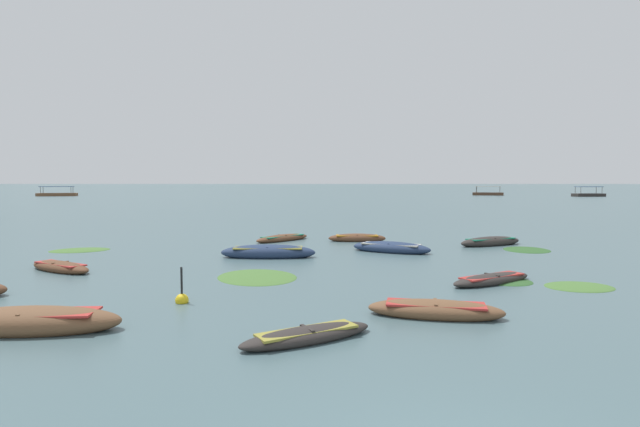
{
  "coord_description": "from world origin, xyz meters",
  "views": [
    {
      "loc": [
        -1.3,
        -5.05,
        3.32
      ],
      "look_at": [
        -3.36,
        32.07,
        0.97
      ],
      "focal_mm": 27.71,
      "sensor_mm": 36.0,
      "label": 1
    }
  ],
  "objects_px": {
    "rowboat_9": "(307,335)",
    "ferry_1": "(488,194)",
    "ferry_2": "(57,194)",
    "rowboat_2": "(357,238)",
    "mooring_buoy": "(182,299)",
    "rowboat_6": "(60,267)",
    "rowboat_7": "(283,238)",
    "rowboat_0": "(492,279)",
    "ferry_0": "(588,195)",
    "rowboat_10": "(435,310)",
    "rowboat_4": "(268,252)",
    "rowboat_1": "(28,322)",
    "rowboat_5": "(391,248)",
    "rowboat_8": "(491,242)"
  },
  "relations": [
    {
      "from": "ferry_1",
      "to": "ferry_2",
      "type": "xyz_separation_m",
      "value": [
        -106.67,
        -12.35,
        -0.0
      ]
    },
    {
      "from": "rowboat_6",
      "to": "ferry_1",
      "type": "xyz_separation_m",
      "value": [
        46.81,
        110.95,
        0.3
      ]
    },
    {
      "from": "rowboat_1",
      "to": "ferry_0",
      "type": "height_order",
      "value": "ferry_0"
    },
    {
      "from": "rowboat_1",
      "to": "mooring_buoy",
      "type": "bearing_deg",
      "value": 47.11
    },
    {
      "from": "rowboat_6",
      "to": "rowboat_5",
      "type": "bearing_deg",
      "value": 24.22
    },
    {
      "from": "rowboat_10",
      "to": "rowboat_5",
      "type": "bearing_deg",
      "value": 90.48
    },
    {
      "from": "rowboat_1",
      "to": "rowboat_5",
      "type": "distance_m",
      "value": 16.0
    },
    {
      "from": "rowboat_4",
      "to": "rowboat_9",
      "type": "distance_m",
      "value": 11.72
    },
    {
      "from": "ferry_2",
      "to": "rowboat_2",
      "type": "bearing_deg",
      "value": -51.23
    },
    {
      "from": "mooring_buoy",
      "to": "rowboat_8",
      "type": "bearing_deg",
      "value": 47.37
    },
    {
      "from": "rowboat_9",
      "to": "rowboat_6",
      "type": "bearing_deg",
      "value": 142.37
    },
    {
      "from": "rowboat_0",
      "to": "mooring_buoy",
      "type": "bearing_deg",
      "value": -161.16
    },
    {
      "from": "rowboat_7",
      "to": "mooring_buoy",
      "type": "distance_m",
      "value": 14.6
    },
    {
      "from": "rowboat_9",
      "to": "mooring_buoy",
      "type": "xyz_separation_m",
      "value": [
        -3.72,
        3.07,
        -0.02
      ]
    },
    {
      "from": "rowboat_8",
      "to": "mooring_buoy",
      "type": "xyz_separation_m",
      "value": [
        -12.11,
        -13.15,
        -0.08
      ]
    },
    {
      "from": "mooring_buoy",
      "to": "rowboat_4",
      "type": "bearing_deg",
      "value": 82.83
    },
    {
      "from": "rowboat_6",
      "to": "rowboat_0",
      "type": "bearing_deg",
      "value": -5.16
    },
    {
      "from": "rowboat_7",
      "to": "ferry_0",
      "type": "bearing_deg",
      "value": 56.58
    },
    {
      "from": "rowboat_7",
      "to": "rowboat_9",
      "type": "bearing_deg",
      "value": -80.84
    },
    {
      "from": "rowboat_9",
      "to": "ferry_2",
      "type": "distance_m",
      "value": 127.11
    },
    {
      "from": "rowboat_7",
      "to": "ferry_0",
      "type": "distance_m",
      "value": 109.12
    },
    {
      "from": "rowboat_7",
      "to": "mooring_buoy",
      "type": "height_order",
      "value": "mooring_buoy"
    },
    {
      "from": "ferry_2",
      "to": "mooring_buoy",
      "type": "bearing_deg",
      "value": -57.37
    },
    {
      "from": "rowboat_6",
      "to": "rowboat_8",
      "type": "height_order",
      "value": "rowboat_8"
    },
    {
      "from": "rowboat_9",
      "to": "ferry_1",
      "type": "distance_m",
      "value": 124.2
    },
    {
      "from": "rowboat_2",
      "to": "rowboat_10",
      "type": "distance_m",
      "value": 15.66
    },
    {
      "from": "rowboat_7",
      "to": "rowboat_10",
      "type": "height_order",
      "value": "rowboat_10"
    },
    {
      "from": "rowboat_1",
      "to": "rowboat_5",
      "type": "height_order",
      "value": "rowboat_1"
    },
    {
      "from": "rowboat_8",
      "to": "ferry_2",
      "type": "height_order",
      "value": "ferry_2"
    },
    {
      "from": "ferry_1",
      "to": "rowboat_8",
      "type": "bearing_deg",
      "value": -105.56
    },
    {
      "from": "rowboat_6",
      "to": "rowboat_7",
      "type": "relative_size",
      "value": 0.93
    },
    {
      "from": "rowboat_6",
      "to": "ferry_1",
      "type": "height_order",
      "value": "ferry_1"
    },
    {
      "from": "rowboat_4",
      "to": "rowboat_10",
      "type": "height_order",
      "value": "rowboat_4"
    },
    {
      "from": "rowboat_0",
      "to": "ferry_0",
      "type": "xyz_separation_m",
      "value": [
        51.67,
        102.47,
        0.32
      ]
    },
    {
      "from": "ferry_0",
      "to": "ferry_1",
      "type": "bearing_deg",
      "value": 154.13
    },
    {
      "from": "rowboat_10",
      "to": "rowboat_9",
      "type": "bearing_deg",
      "value": -145.66
    },
    {
      "from": "rowboat_6",
      "to": "mooring_buoy",
      "type": "bearing_deg",
      "value": -36.46
    },
    {
      "from": "rowboat_4",
      "to": "ferry_2",
      "type": "relative_size",
      "value": 0.46
    },
    {
      "from": "rowboat_1",
      "to": "rowboat_5",
      "type": "relative_size",
      "value": 1.05
    },
    {
      "from": "rowboat_5",
      "to": "rowboat_6",
      "type": "bearing_deg",
      "value": -155.78
    },
    {
      "from": "rowboat_2",
      "to": "rowboat_6",
      "type": "bearing_deg",
      "value": -138.51
    },
    {
      "from": "mooring_buoy",
      "to": "rowboat_0",
      "type": "bearing_deg",
      "value": 18.84
    },
    {
      "from": "rowboat_5",
      "to": "mooring_buoy",
      "type": "bearing_deg",
      "value": -122.67
    },
    {
      "from": "rowboat_0",
      "to": "rowboat_10",
      "type": "height_order",
      "value": "rowboat_10"
    },
    {
      "from": "ferry_0",
      "to": "rowboat_10",
      "type": "bearing_deg",
      "value": -116.96
    },
    {
      "from": "rowboat_6",
      "to": "ferry_2",
      "type": "xyz_separation_m",
      "value": [
        -59.86,
        98.6,
        0.3
      ]
    },
    {
      "from": "rowboat_10",
      "to": "ferry_1",
      "type": "bearing_deg",
      "value": 73.79
    },
    {
      "from": "rowboat_7",
      "to": "rowboat_5",
      "type": "bearing_deg",
      "value": -36.23
    },
    {
      "from": "rowboat_6",
      "to": "mooring_buoy",
      "type": "xyz_separation_m",
      "value": [
        6.2,
        -4.58,
        -0.04
      ]
    },
    {
      "from": "rowboat_7",
      "to": "ferry_0",
      "type": "xyz_separation_m",
      "value": [
        60.11,
        91.08,
        0.31
      ]
    }
  ]
}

